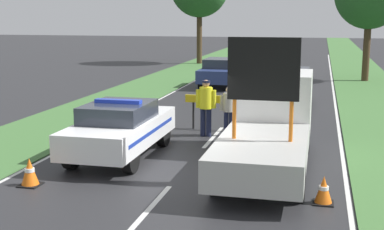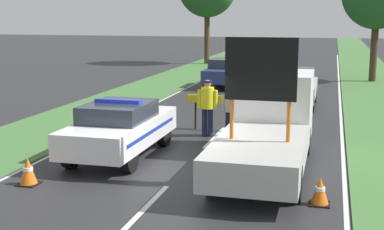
{
  "view_description": "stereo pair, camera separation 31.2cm",
  "coord_description": "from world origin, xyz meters",
  "px_view_note": "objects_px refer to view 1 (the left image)",
  "views": [
    {
      "loc": [
        3.2,
        -12.04,
        3.83
      ],
      "look_at": [
        -0.18,
        2.02,
        1.1
      ],
      "focal_mm": 50.0,
      "sensor_mm": 36.0,
      "label": 1
    },
    {
      "loc": [
        3.51,
        -11.96,
        3.83
      ],
      "look_at": [
        -0.18,
        2.02,
        1.1
      ],
      "focal_mm": 50.0,
      "sensor_mm": 36.0,
      "label": 2
    }
  ],
  "objects_px": {
    "police_officer": "(206,103)",
    "work_truck": "(270,123)",
    "queued_car_hatch_blue": "(221,72)",
    "pedestrian_civilian": "(229,107)",
    "road_barrier": "(226,102)",
    "police_car": "(121,128)",
    "traffic_cone_near_police": "(324,190)",
    "traffic_cone_near_truck": "(165,120)",
    "queued_car_sedan_silver": "(288,87)",
    "traffic_cone_centre_front": "(30,172)"
  },
  "relations": [
    {
      "from": "traffic_cone_centre_front",
      "to": "traffic_cone_near_truck",
      "type": "distance_m",
      "value": 7.03
    },
    {
      "from": "traffic_cone_near_truck",
      "to": "queued_car_hatch_blue",
      "type": "height_order",
      "value": "queued_car_hatch_blue"
    },
    {
      "from": "pedestrian_civilian",
      "to": "work_truck",
      "type": "bearing_deg",
      "value": -63.97
    },
    {
      "from": "work_truck",
      "to": "traffic_cone_centre_front",
      "type": "xyz_separation_m",
      "value": [
        -5.1,
        -3.04,
        -0.77
      ]
    },
    {
      "from": "pedestrian_civilian",
      "to": "traffic_cone_centre_front",
      "type": "xyz_separation_m",
      "value": [
        -3.53,
        -6.03,
        -0.62
      ]
    },
    {
      "from": "police_car",
      "to": "road_barrier",
      "type": "distance_m",
      "value": 4.55
    },
    {
      "from": "police_officer",
      "to": "queued_car_sedan_silver",
      "type": "bearing_deg",
      "value": -106.68
    },
    {
      "from": "traffic_cone_near_truck",
      "to": "queued_car_sedan_silver",
      "type": "bearing_deg",
      "value": 54.4
    },
    {
      "from": "work_truck",
      "to": "traffic_cone_near_police",
      "type": "relative_size",
      "value": 10.62
    },
    {
      "from": "pedestrian_civilian",
      "to": "queued_car_sedan_silver",
      "type": "height_order",
      "value": "queued_car_sedan_silver"
    },
    {
      "from": "work_truck",
      "to": "traffic_cone_near_police",
      "type": "height_order",
      "value": "work_truck"
    },
    {
      "from": "traffic_cone_centre_front",
      "to": "queued_car_sedan_silver",
      "type": "bearing_deg",
      "value": 67.9
    },
    {
      "from": "road_barrier",
      "to": "queued_car_sedan_silver",
      "type": "distance_m",
      "value": 5.72
    },
    {
      "from": "road_barrier",
      "to": "pedestrian_civilian",
      "type": "distance_m",
      "value": 0.86
    },
    {
      "from": "queued_car_hatch_blue",
      "to": "queued_car_sedan_silver",
      "type": "bearing_deg",
      "value": 125.13
    },
    {
      "from": "work_truck",
      "to": "queued_car_hatch_blue",
      "type": "height_order",
      "value": "work_truck"
    },
    {
      "from": "police_officer",
      "to": "traffic_cone_near_police",
      "type": "height_order",
      "value": "police_officer"
    },
    {
      "from": "police_officer",
      "to": "work_truck",
      "type": "bearing_deg",
      "value": 130.85
    },
    {
      "from": "traffic_cone_centre_front",
      "to": "road_barrier",
      "type": "bearing_deg",
      "value": 64.41
    },
    {
      "from": "work_truck",
      "to": "queued_car_hatch_blue",
      "type": "distance_m",
      "value": 15.32
    },
    {
      "from": "police_car",
      "to": "traffic_cone_centre_front",
      "type": "relative_size",
      "value": 7.22
    },
    {
      "from": "work_truck",
      "to": "pedestrian_civilian",
      "type": "distance_m",
      "value": 3.38
    },
    {
      "from": "police_officer",
      "to": "traffic_cone_centre_front",
      "type": "xyz_separation_m",
      "value": [
        -2.83,
        -5.83,
        -0.76
      ]
    },
    {
      "from": "work_truck",
      "to": "traffic_cone_near_truck",
      "type": "distance_m",
      "value": 5.61
    },
    {
      "from": "pedestrian_civilian",
      "to": "traffic_cone_near_truck",
      "type": "height_order",
      "value": "pedestrian_civilian"
    },
    {
      "from": "traffic_cone_centre_front",
      "to": "queued_car_hatch_blue",
      "type": "bearing_deg",
      "value": 86.45
    },
    {
      "from": "road_barrier",
      "to": "traffic_cone_near_police",
      "type": "distance_m",
      "value": 7.28
    },
    {
      "from": "police_car",
      "to": "traffic_cone_near_police",
      "type": "xyz_separation_m",
      "value": [
        5.38,
        -2.52,
        -0.51
      ]
    },
    {
      "from": "traffic_cone_centre_front",
      "to": "queued_car_hatch_blue",
      "type": "distance_m",
      "value": 17.87
    },
    {
      "from": "traffic_cone_near_truck",
      "to": "queued_car_hatch_blue",
      "type": "relative_size",
      "value": 0.11
    },
    {
      "from": "traffic_cone_centre_front",
      "to": "queued_car_hatch_blue",
      "type": "height_order",
      "value": "queued_car_hatch_blue"
    },
    {
      "from": "work_truck",
      "to": "traffic_cone_centre_front",
      "type": "distance_m",
      "value": 5.99
    },
    {
      "from": "work_truck",
      "to": "queued_car_sedan_silver",
      "type": "bearing_deg",
      "value": -91.56
    },
    {
      "from": "police_car",
      "to": "road_barrier",
      "type": "height_order",
      "value": "police_car"
    },
    {
      "from": "police_car",
      "to": "police_officer",
      "type": "bearing_deg",
      "value": 61.36
    },
    {
      "from": "work_truck",
      "to": "queued_car_sedan_silver",
      "type": "distance_m",
      "value": 9.27
    },
    {
      "from": "road_barrier",
      "to": "traffic_cone_near_truck",
      "type": "distance_m",
      "value": 2.25
    },
    {
      "from": "pedestrian_civilian",
      "to": "traffic_cone_near_police",
      "type": "xyz_separation_m",
      "value": [
        2.94,
        -5.69,
        -0.65
      ]
    },
    {
      "from": "work_truck",
      "to": "queued_car_hatch_blue",
      "type": "relative_size",
      "value": 1.38
    },
    {
      "from": "road_barrier",
      "to": "pedestrian_civilian",
      "type": "relative_size",
      "value": 1.72
    },
    {
      "from": "work_truck",
      "to": "police_officer",
      "type": "bearing_deg",
      "value": -53.14
    },
    {
      "from": "police_car",
      "to": "pedestrian_civilian",
      "type": "bearing_deg",
      "value": 54.11
    },
    {
      "from": "police_car",
      "to": "traffic_cone_near_truck",
      "type": "relative_size",
      "value": 9.3
    },
    {
      "from": "pedestrian_civilian",
      "to": "road_barrier",
      "type": "bearing_deg",
      "value": 105.59
    },
    {
      "from": "pedestrian_civilian",
      "to": "traffic_cone_near_police",
      "type": "relative_size",
      "value": 2.73
    },
    {
      "from": "police_car",
      "to": "traffic_cone_near_truck",
      "type": "xyz_separation_m",
      "value": [
        0.05,
        4.07,
        -0.55
      ]
    },
    {
      "from": "police_car",
      "to": "traffic_cone_centre_front",
      "type": "height_order",
      "value": "police_car"
    },
    {
      "from": "road_barrier",
      "to": "pedestrian_civilian",
      "type": "bearing_deg",
      "value": -69.36
    },
    {
      "from": "work_truck",
      "to": "traffic_cone_near_truck",
      "type": "relative_size",
      "value": 12.51
    },
    {
      "from": "pedestrian_civilian",
      "to": "queued_car_hatch_blue",
      "type": "height_order",
      "value": "pedestrian_civilian"
    }
  ]
}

